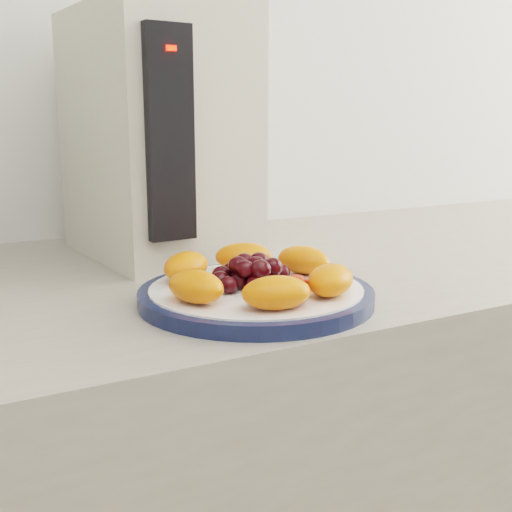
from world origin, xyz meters
TOP-DOWN VIEW (x-y plane):
  - plate_rim at (0.12, 1.03)m, footprint 0.25×0.25m
  - plate_face at (0.12, 1.03)m, footprint 0.22×0.22m
  - appliance_body at (0.11, 1.31)m, footprint 0.21×0.28m
  - appliance_panel at (0.08, 1.17)m, footprint 0.06×0.02m
  - appliance_led at (0.08, 1.16)m, footprint 0.01×0.01m
  - fruit_plate at (0.12, 1.03)m, footprint 0.21×0.21m

SIDE VIEW (x-z plane):
  - plate_rim at x=0.12m, z-range 0.90..0.91m
  - plate_face at x=0.12m, z-range 0.90..0.92m
  - fruit_plate at x=0.12m, z-range 0.92..0.95m
  - appliance_body at x=0.11m, z-range 0.90..1.23m
  - appliance_panel at x=0.08m, z-range 0.95..1.19m
  - appliance_led at x=0.08m, z-range 1.16..1.17m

